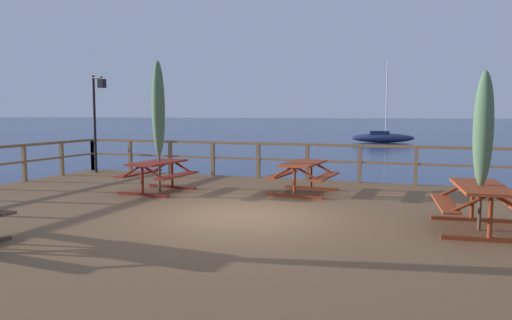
{
  "coord_description": "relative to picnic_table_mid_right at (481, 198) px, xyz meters",
  "views": [
    {
      "loc": [
        3.34,
        -8.54,
        2.78
      ],
      "look_at": [
        0.0,
        0.82,
        1.83
      ],
      "focal_mm": 33.96,
      "sensor_mm": 36.0,
      "label": 1
    }
  ],
  "objects": [
    {
      "name": "picnic_table_mid_right",
      "position": [
        0.0,
        0.0,
        0.0
      ],
      "size": [
        1.56,
        1.96,
        0.78
      ],
      "color": "#993819",
      "rests_on": "wooden_deck"
    },
    {
      "name": "picnic_table_back_right",
      "position": [
        -3.73,
        2.74,
        -0.0
      ],
      "size": [
        1.5,
        1.8,
        0.78
      ],
      "color": "#993819",
      "rests_on": "wooden_deck"
    },
    {
      "name": "railing_waterside_far",
      "position": [
        -4.2,
        5.09,
        0.18
      ],
      "size": [
        15.35,
        0.1,
        1.09
      ],
      "color": "brown",
      "rests_on": "wooden_deck"
    },
    {
      "name": "ground_plane",
      "position": [
        -4.2,
        -0.22,
        -1.38
      ],
      "size": [
        600.0,
        600.0,
        0.0
      ],
      "primitive_type": "plane",
      "color": "navy"
    },
    {
      "name": "lamp_post_hooked",
      "position": [
        -11.1,
        4.46,
        1.56
      ],
      "size": [
        0.65,
        0.37,
        3.2
      ],
      "color": "black",
      "rests_on": "wooden_deck"
    },
    {
      "name": "wooden_deck",
      "position": [
        -4.2,
        -0.22,
        -0.97
      ],
      "size": [
        15.55,
        10.92,
        0.83
      ],
      "primitive_type": "cube",
      "color": "brown",
      "rests_on": "ground"
    },
    {
      "name": "patio_umbrella_tall_back_right",
      "position": [
        -0.01,
        0.01,
        1.13
      ],
      "size": [
        0.32,
        0.32,
        2.66
      ],
      "color": "#4C3828",
      "rests_on": "wooden_deck"
    },
    {
      "name": "patio_umbrella_tall_mid_left",
      "position": [
        -7.17,
        1.73,
        1.51
      ],
      "size": [
        0.32,
        0.32,
        3.25
      ],
      "color": "#4C3828",
      "rests_on": "wooden_deck"
    },
    {
      "name": "sailboat_distant",
      "position": [
        -5.06,
        39.31,
        -0.87
      ],
      "size": [
        6.21,
        2.79,
        7.72
      ],
      "color": "navy",
      "rests_on": "ground"
    },
    {
      "name": "picnic_table_mid_left",
      "position": [
        -7.21,
        1.72,
        -0.01
      ],
      "size": [
        1.47,
        1.74,
        0.78
      ],
      "color": "maroon",
      "rests_on": "wooden_deck"
    }
  ]
}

